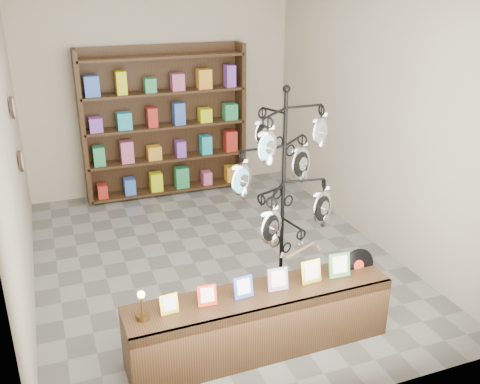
# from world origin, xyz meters

# --- Properties ---
(ground) EXTENTS (5.00, 5.00, 0.00)m
(ground) POSITION_xyz_m (0.00, 0.00, 0.00)
(ground) COLOR slate
(ground) RESTS_ON ground
(room_envelope) EXTENTS (5.00, 5.00, 5.00)m
(room_envelope) POSITION_xyz_m (0.00, 0.00, 1.85)
(room_envelope) COLOR #AEA18C
(room_envelope) RESTS_ON ground
(display_tree) EXTENTS (1.18, 1.18, 2.20)m
(display_tree) POSITION_xyz_m (0.39, -0.99, 1.27)
(display_tree) COLOR black
(display_tree) RESTS_ON ground
(front_shelf) EXTENTS (2.35, 0.51, 0.83)m
(front_shelf) POSITION_xyz_m (-0.13, -1.69, 0.29)
(front_shelf) COLOR black
(front_shelf) RESTS_ON ground
(back_shelving) EXTENTS (2.42, 0.36, 2.20)m
(back_shelving) POSITION_xyz_m (0.00, 2.30, 1.03)
(back_shelving) COLOR black
(back_shelving) RESTS_ON ground
(wall_clocks) EXTENTS (0.03, 0.24, 0.84)m
(wall_clocks) POSITION_xyz_m (-1.97, 0.80, 1.50)
(wall_clocks) COLOR black
(wall_clocks) RESTS_ON ground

